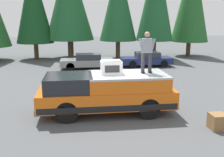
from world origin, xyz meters
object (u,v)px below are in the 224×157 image
pickup_truck (106,93)px  parked_car_grey (87,61)px  compressor_unit (111,67)px  wooden_crate (218,122)px  parked_car_navy (146,59)px  person_on_truck_bed (147,51)px

pickup_truck → parked_car_grey: (9.92, 0.44, -0.29)m
compressor_unit → wooden_crate: bearing=-122.0°
compressor_unit → wooden_crate: size_ratio=1.50×
wooden_crate → pickup_truck: bearing=60.4°
compressor_unit → wooden_crate: compressor_unit is taller
parked_car_grey → wooden_crate: (-12.06, -4.21, -0.30)m
parked_car_grey → compressor_unit: bearing=-176.2°
pickup_truck → parked_car_navy: bearing=-22.9°
compressor_unit → parked_car_navy: size_ratio=0.20×
compressor_unit → person_on_truck_bed: (-0.00, -1.47, 0.62)m
compressor_unit → person_on_truck_bed: 1.59m
parked_car_navy → compressor_unit: bearing=157.9°
parked_car_navy → wooden_crate: 12.50m
pickup_truck → compressor_unit: (0.09, -0.21, 1.05)m
person_on_truck_bed → wooden_crate: 3.80m
compressor_unit → parked_car_navy: compressor_unit is taller
parked_car_grey → person_on_truck_bed: bearing=-167.8°
pickup_truck → person_on_truck_bed: bearing=-87.2°
pickup_truck → parked_car_navy: (10.34, -4.38, -0.29)m
parked_car_navy → wooden_crate: parked_car_navy is taller
compressor_unit → person_on_truck_bed: person_on_truck_bed is taller
pickup_truck → parked_car_navy: size_ratio=1.35×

